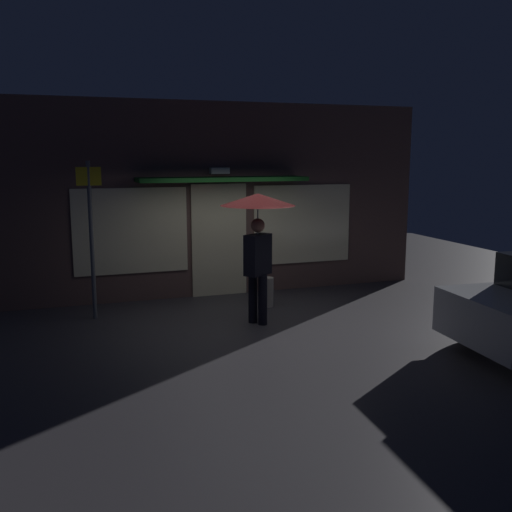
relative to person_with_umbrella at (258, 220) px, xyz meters
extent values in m
plane|color=#38353A|center=(-0.06, -0.05, -1.72)|extent=(18.00, 18.00, 0.00)
cube|color=brown|center=(-0.06, 2.30, 0.16)|extent=(8.58, 0.30, 3.76)
cube|color=beige|center=(-0.06, 2.13, -0.62)|extent=(1.10, 0.04, 2.20)
cube|color=beige|center=(-1.76, 2.13, -0.37)|extent=(2.11, 0.04, 1.60)
cube|color=beige|center=(1.71, 2.13, -0.37)|extent=(2.11, 0.04, 1.60)
cube|color=white|center=(-0.06, 2.05, 0.73)|extent=(0.36, 0.16, 0.12)
cube|color=#144C19|center=(-0.06, 1.80, 0.58)|extent=(3.20, 0.70, 0.08)
cylinder|color=black|center=(0.06, -0.08, -1.31)|extent=(0.15, 0.15, 0.82)
cylinder|color=black|center=(-0.06, 0.08, -1.31)|extent=(0.15, 0.15, 0.82)
cube|color=black|center=(0.00, 0.00, -0.57)|extent=(0.52, 0.46, 0.66)
cube|color=silver|center=(-0.07, -0.11, -0.57)|extent=(0.13, 0.09, 0.53)
cube|color=navy|center=(-0.07, -0.11, -0.59)|extent=(0.05, 0.05, 0.42)
sphere|color=tan|center=(0.00, 0.00, -0.09)|extent=(0.23, 0.23, 0.23)
cylinder|color=slate|center=(0.00, 0.00, -0.06)|extent=(0.02, 0.02, 0.96)
cone|color=#4C0C0C|center=(0.00, 0.00, 0.32)|extent=(1.20, 1.20, 0.20)
cylinder|color=black|center=(2.64, -1.99, -1.40)|extent=(0.65, 0.26, 0.64)
cylinder|color=#595B60|center=(-2.52, 1.18, -0.39)|extent=(0.07, 0.07, 2.65)
cube|color=gold|center=(-2.52, 1.16, 0.68)|extent=(0.40, 0.02, 0.30)
cylinder|color=#B2A899|center=(0.54, 0.97, -1.45)|extent=(0.20, 0.20, 0.54)
camera|label=1|loc=(-3.01, -8.68, 1.00)|focal=40.46mm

